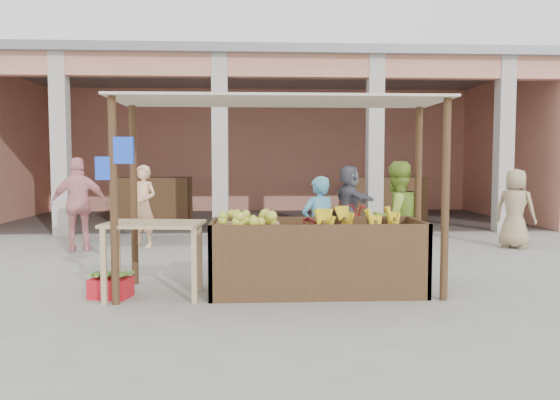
{
  "coord_description": "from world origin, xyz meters",
  "views": [
    {
      "loc": [
        -0.3,
        -6.65,
        1.62
      ],
      "look_at": [
        0.11,
        1.2,
        1.07
      ],
      "focal_mm": 35.0,
      "sensor_mm": 36.0,
      "label": 1
    }
  ],
  "objects": [
    {
      "name": "red_crate",
      "position": [
        -1.99,
        -0.13,
        0.12
      ],
      "size": [
        0.52,
        0.42,
        0.24
      ],
      "primitive_type": "cube",
      "rotation": [
        0.0,
        0.0,
        -0.23
      ],
      "color": "red",
      "rests_on": "ground"
    },
    {
      "name": "shopper_b",
      "position": [
        -3.41,
        3.34,
        0.91
      ],
      "size": [
        1.18,
        0.81,
        1.82
      ],
      "primitive_type": "imported",
      "rotation": [
        0.0,
        0.0,
        3.39
      ],
      "color": "pink",
      "rests_on": "ground"
    },
    {
      "name": "produce_sacks",
      "position": [
        3.05,
        5.38,
        0.3
      ],
      "size": [
        0.79,
        0.74,
        0.6
      ],
      "color": "maroon",
      "rests_on": "ground"
    },
    {
      "name": "shopper_c",
      "position": [
        4.65,
        3.3,
        0.83
      ],
      "size": [
        0.93,
        0.93,
        1.65
      ],
      "primitive_type": "imported",
      "rotation": [
        0.0,
        0.0,
        2.36
      ],
      "color": "tan",
      "rests_on": "ground"
    },
    {
      "name": "berry_heap",
      "position": [
        0.39,
        0.03,
        0.87
      ],
      "size": [
        0.44,
        0.36,
        0.14
      ],
      "primitive_type": "ellipsoid",
      "color": "maroon",
      "rests_on": "fruit_stall"
    },
    {
      "name": "side_table",
      "position": [
        -1.47,
        -0.14,
        0.76
      ],
      "size": [
        1.2,
        0.87,
        0.9
      ],
      "rotation": [
        0.0,
        0.0,
        -0.12
      ],
      "color": "tan",
      "rests_on": "ground"
    },
    {
      "name": "vendor_blue",
      "position": [
        0.64,
        0.9,
        0.76
      ],
      "size": [
        0.69,
        0.61,
        1.52
      ],
      "primitive_type": "imported",
      "rotation": [
        0.0,
        0.0,
        3.57
      ],
      "color": "#50A0C7",
      "rests_on": "ground"
    },
    {
      "name": "melon_tray",
      "position": [
        -0.35,
        -0.02,
        0.9
      ],
      "size": [
        0.8,
        0.69,
        0.21
      ],
      "color": "#A38554",
      "rests_on": "fruit_stall"
    },
    {
      "name": "banana_heap",
      "position": [
        1.01,
        -0.03,
        0.9
      ],
      "size": [
        1.07,
        0.59,
        0.2
      ],
      "primitive_type": null,
      "color": "yellow",
      "rests_on": "fruit_stall"
    },
    {
      "name": "motorcycle",
      "position": [
        1.05,
        2.4,
        0.46
      ],
      "size": [
        1.03,
        1.88,
        0.93
      ],
      "primitive_type": "imported",
      "rotation": [
        0.0,
        0.0,
        1.82
      ],
      "color": "#A81B18",
      "rests_on": "ground"
    },
    {
      "name": "vendor_green",
      "position": [
        1.7,
        0.76,
        0.86
      ],
      "size": [
        0.94,
        0.72,
        1.72
      ],
      "primitive_type": "imported",
      "rotation": [
        0.0,
        0.0,
        3.48
      ],
      "color": "#92B73A",
      "rests_on": "ground"
    },
    {
      "name": "stall_awning",
      "position": [
        -0.01,
        0.06,
        1.98
      ],
      "size": [
        4.09,
        1.35,
        2.39
      ],
      "color": "#4F361F",
      "rests_on": "ground"
    },
    {
      "name": "shopper_e",
      "position": [
        -2.36,
        3.8,
        0.81
      ],
      "size": [
        0.75,
        0.7,
        1.63
      ],
      "primitive_type": "imported",
      "rotation": [
        0.0,
        0.0,
        -0.52
      ],
      "color": "#F8B886",
      "rests_on": "ground"
    },
    {
      "name": "plantain_bundle",
      "position": [
        -1.99,
        -0.13,
        0.27
      ],
      "size": [
        0.37,
        0.26,
        0.07
      ],
      "primitive_type": null,
      "color": "#5C9837",
      "rests_on": "red_crate"
    },
    {
      "name": "shopper_d",
      "position": [
        1.83,
        5.08,
        0.82
      ],
      "size": [
        1.05,
        1.63,
        1.64
      ],
      "primitive_type": "imported",
      "rotation": [
        0.0,
        0.0,
        1.87
      ],
      "color": "#52525E",
      "rests_on": "ground"
    },
    {
      "name": "ground",
      "position": [
        0.0,
        0.0,
        0.0
      ],
      "size": [
        60.0,
        60.0,
        0.0
      ],
      "primitive_type": "plane",
      "color": "gray",
      "rests_on": "ground"
    },
    {
      "name": "papaya_pile",
      "position": [
        -1.47,
        -0.14,
        1.01
      ],
      "size": [
        0.76,
        0.43,
        0.22
      ],
      "primitive_type": null,
      "color": "#458B2D",
      "rests_on": "side_table"
    },
    {
      "name": "fruit_stall",
      "position": [
        0.5,
        0.0,
        0.4
      ],
      "size": [
        2.6,
        0.95,
        0.8
      ],
      "primitive_type": "cube",
      "color": "#4F361F",
      "rests_on": "ground"
    },
    {
      "name": "market_building",
      "position": [
        0.05,
        8.93,
        2.7
      ],
      "size": [
        14.4,
        6.4,
        4.2
      ],
      "color": "tan",
      "rests_on": "ground"
    }
  ]
}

